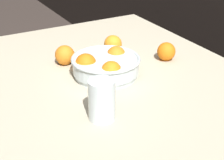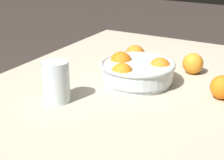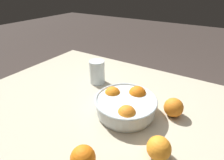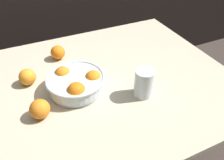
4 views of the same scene
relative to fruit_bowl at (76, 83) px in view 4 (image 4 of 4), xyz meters
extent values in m
cube|color=#B7AD93|center=(0.06, 0.02, -0.06)|extent=(1.36, 0.98, 0.03)
cylinder|color=#936B47|center=(0.68, 0.45, -0.43)|extent=(0.05, 0.05, 0.71)
cylinder|color=silver|center=(0.00, 0.00, -0.03)|extent=(0.23, 0.23, 0.02)
cylinder|color=silver|center=(0.00, 0.00, 0.00)|extent=(0.24, 0.24, 0.05)
torus|color=silver|center=(0.00, 0.00, 0.03)|extent=(0.26, 0.26, 0.01)
sphere|color=orange|center=(0.07, -0.02, 0.01)|extent=(0.07, 0.07, 0.07)
sphere|color=orange|center=(-0.04, 0.07, 0.01)|extent=(0.07, 0.07, 0.07)
sphere|color=orange|center=(-0.02, -0.07, 0.01)|extent=(0.08, 0.08, 0.08)
cylinder|color=#F4A314|center=(0.25, -0.15, 0.01)|extent=(0.07, 0.07, 0.10)
cylinder|color=silver|center=(0.25, -0.15, 0.02)|extent=(0.08, 0.08, 0.13)
sphere|color=orange|center=(-0.01, 0.29, -0.01)|extent=(0.07, 0.07, 0.07)
sphere|color=orange|center=(-0.19, 0.14, -0.01)|extent=(0.08, 0.08, 0.08)
sphere|color=orange|center=(-0.17, -0.09, 0.00)|extent=(0.08, 0.08, 0.08)
camera|label=1|loc=(1.11, -0.58, 0.57)|focal=60.00mm
camera|label=2|loc=(1.08, 0.51, 0.43)|focal=60.00mm
camera|label=3|loc=(-0.26, 0.52, 0.44)|focal=28.00mm
camera|label=4|loc=(-0.16, -0.73, 0.61)|focal=35.00mm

